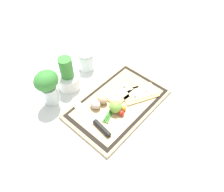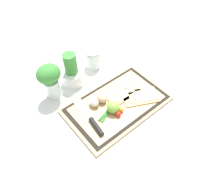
{
  "view_description": "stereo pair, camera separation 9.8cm",
  "coord_description": "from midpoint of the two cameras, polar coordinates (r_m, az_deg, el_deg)",
  "views": [
    {
      "loc": [
        -0.51,
        -0.42,
        0.85
      ],
      "look_at": [
        0.0,
        0.04,
        0.04
      ],
      "focal_mm": 35.0,
      "sensor_mm": 36.0,
      "label": 1
    },
    {
      "loc": [
        -0.44,
        -0.49,
        0.85
      ],
      "look_at": [
        0.0,
        0.04,
        0.04
      ],
      "focal_mm": 35.0,
      "sensor_mm": 36.0,
      "label": 2
    }
  ],
  "objects": [
    {
      "name": "herb_pot",
      "position": [
        1.14,
        -13.85,
        4.69
      ],
      "size": [
        0.12,
        0.12,
        0.18
      ],
      "color": "white",
      "rests_on": "ground_plane"
    },
    {
      "name": "pizza_slice_far",
      "position": [
        1.09,
        -0.18,
        0.88
      ],
      "size": [
        0.18,
        0.11,
        0.02
      ],
      "color": "tan",
      "rests_on": "cutting_board"
    },
    {
      "name": "cherry_tomato_red",
      "position": [
        1.0,
        -0.35,
        -4.65
      ],
      "size": [
        0.03,
        0.03,
        0.03
      ],
      "primitive_type": "sphere",
      "color": "red",
      "rests_on": "cutting_board"
    },
    {
      "name": "sauce_jar",
      "position": [
        1.24,
        -8.99,
        8.77
      ],
      "size": [
        0.09,
        0.09,
        0.11
      ],
      "color": "silver",
      "rests_on": "ground_plane"
    },
    {
      "name": "cutting_board",
      "position": [
        1.07,
        -1.11,
        -2.11
      ],
      "size": [
        0.49,
        0.31,
        0.02
      ],
      "color": "tan",
      "rests_on": "ground_plane"
    },
    {
      "name": "ground_plane",
      "position": [
        1.07,
        -1.1,
        -2.4
      ],
      "size": [
        6.0,
        6.0,
        0.0
      ],
      "primitive_type": "plane",
      "color": "silver"
    },
    {
      "name": "egg_pink",
      "position": [
        1.03,
        -7.12,
        -2.3
      ],
      "size": [
        0.04,
        0.05,
        0.04
      ],
      "primitive_type": "ellipsoid",
      "color": "beige",
      "rests_on": "cutting_board"
    },
    {
      "name": "cherry_tomato_yellow",
      "position": [
        1.02,
        0.25,
        -3.45
      ],
      "size": [
        0.02,
        0.02,
        0.02
      ],
      "primitive_type": "sphere",
      "color": "orange",
      "rests_on": "cutting_board"
    },
    {
      "name": "knife",
      "position": [
        0.99,
        -7.04,
        -7.1
      ],
      "size": [
        0.06,
        0.27,
        0.02
      ],
      "color": "silver",
      "rests_on": "cutting_board"
    },
    {
      "name": "herb_glass",
      "position": [
        1.05,
        -19.05,
        2.5
      ],
      "size": [
        0.12,
        0.1,
        0.19
      ],
      "color": "silver",
      "rests_on": "ground_plane"
    },
    {
      "name": "egg_brown",
      "position": [
        1.05,
        -5.25,
        -1.08
      ],
      "size": [
        0.04,
        0.05,
        0.04
      ],
      "primitive_type": "ellipsoid",
      "color": "tan",
      "rests_on": "cutting_board"
    },
    {
      "name": "lime",
      "position": [
        1.0,
        -1.87,
        -2.99
      ],
      "size": [
        0.06,
        0.06,
        0.06
      ],
      "primitive_type": "sphere",
      "color": "#7FB742",
      "rests_on": "cutting_board"
    },
    {
      "name": "scallion_bunch",
      "position": [
        1.06,
        -1.51,
        -1.32
      ],
      "size": [
        0.27,
        0.12,
        0.01
      ],
      "color": "#388433",
      "rests_on": "cutting_board"
    },
    {
      "name": "pizza_slice_near",
      "position": [
        1.09,
        4.82,
        0.53
      ],
      "size": [
        0.2,
        0.17,
        0.02
      ],
      "color": "tan",
      "rests_on": "cutting_board"
    }
  ]
}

